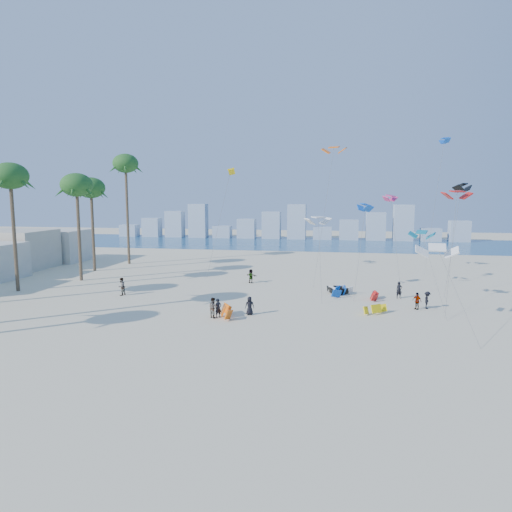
# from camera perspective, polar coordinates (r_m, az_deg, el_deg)

# --- Properties ---
(ground) EXTENTS (220.00, 220.00, 0.00)m
(ground) POSITION_cam_1_polar(r_m,az_deg,el_deg) (31.34, -10.77, -11.91)
(ground) COLOR beige
(ground) RESTS_ON ground
(ocean) EXTENTS (220.00, 220.00, 0.00)m
(ocean) POSITION_cam_1_polar(r_m,az_deg,el_deg) (100.68, 3.86, 1.64)
(ocean) COLOR navy
(ocean) RESTS_ON ground
(kitesurfer_near) EXTENTS (0.70, 0.71, 1.65)m
(kitesurfer_near) POSITION_cam_1_polar(r_m,az_deg,el_deg) (39.18, -4.78, -6.57)
(kitesurfer_near) COLOR black
(kitesurfer_near) RESTS_ON ground
(kitesurfer_mid) EXTENTS (1.08, 1.02, 1.76)m
(kitesurfer_mid) POSITION_cam_1_polar(r_m,az_deg,el_deg) (39.18, -5.45, -6.50)
(kitesurfer_mid) COLOR gray
(kitesurfer_mid) RESTS_ON ground
(kitesurfers_far) EXTENTS (31.46, 15.48, 1.87)m
(kitesurfers_far) POSITION_cam_1_polar(r_m,az_deg,el_deg) (46.43, 3.06, -4.29)
(kitesurfers_far) COLOR black
(kitesurfers_far) RESTS_ON ground
(grounded_kites) EXTENTS (15.43, 13.90, 0.95)m
(grounded_kites) POSITION_cam_1_polar(r_m,az_deg,el_deg) (45.13, 8.66, -5.25)
(grounded_kites) COLOR orange
(grounded_kites) RESTS_ON ground
(flying_kites) EXTENTS (31.26, 34.49, 18.47)m
(flying_kites) POSITION_cam_1_polar(r_m,az_deg,el_deg) (50.46, 14.98, 8.08)
(flying_kites) COLOR white
(flying_kites) RESTS_ON ground
(palm_row) EXTENTS (8.32, 44.80, 16.68)m
(palm_row) POSITION_cam_1_polar(r_m,az_deg,el_deg) (54.53, -26.91, 8.37)
(palm_row) COLOR brown
(palm_row) RESTS_ON ground
(distant_skyline) EXTENTS (85.00, 3.00, 8.40)m
(distant_skyline) POSITION_cam_1_polar(r_m,az_deg,el_deg) (110.46, 3.81, 3.77)
(distant_skyline) COLOR #9EADBF
(distant_skyline) RESTS_ON ground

